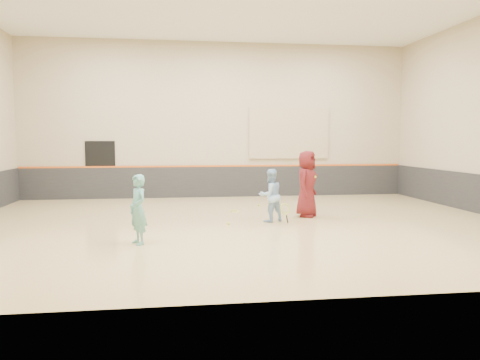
{
  "coord_description": "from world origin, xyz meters",
  "views": [
    {
      "loc": [
        -1.68,
        -12.25,
        2.27
      ],
      "look_at": [
        0.07,
        0.4,
        1.15
      ],
      "focal_mm": 35.0,
      "sensor_mm": 36.0,
      "label": 1
    }
  ],
  "objects": [
    {
      "name": "instructor",
      "position": [
        0.89,
        0.25,
        0.73
      ],
      "size": [
        0.86,
        0.78,
        1.46
      ],
      "primitive_type": "imported",
      "rotation": [
        0.0,
        0.0,
        3.53
      ],
      "color": "#93BBE4",
      "rests_on": "floor"
    },
    {
      "name": "girl",
      "position": [
        -2.49,
        -2.08,
        0.76
      ],
      "size": [
        0.58,
        0.66,
        1.51
      ],
      "primitive_type": "imported",
      "rotation": [
        0.0,
        0.0,
        -1.09
      ],
      "color": "#65B0AA",
      "rests_on": "floor"
    },
    {
      "name": "accent_stripe",
      "position": [
        0.0,
        5.96,
        1.22
      ],
      "size": [
        14.9,
        0.03,
        0.06
      ],
      "primitive_type": "cube",
      "color": "#D85914",
      "rests_on": "wall_back"
    },
    {
      "name": "ball_in_hand",
      "position": [
        2.3,
        0.71,
        1.19
      ],
      "size": [
        0.07,
        0.07,
        0.07
      ],
      "primitive_type": "sphere",
      "color": "#D2DB33",
      "rests_on": "young_man"
    },
    {
      "name": "wainscot_back",
      "position": [
        0.0,
        5.97,
        0.6
      ],
      "size": [
        14.9,
        0.04,
        1.2
      ],
      "primitive_type": "cube",
      "color": "#232326",
      "rests_on": "floor"
    },
    {
      "name": "doorway",
      "position": [
        -4.5,
        5.98,
        1.1
      ],
      "size": [
        1.1,
        0.05,
        2.2
      ],
      "primitive_type": "cube",
      "color": "black",
      "rests_on": "floor"
    },
    {
      "name": "spare_racket",
      "position": [
        0.14,
        2.14,
        0.07
      ],
      "size": [
        0.66,
        0.66,
        0.15
      ],
      "primitive_type": null,
      "color": "#B2CA2C",
      "rests_on": "floor"
    },
    {
      "name": "acoustic_panel",
      "position": [
        2.8,
        5.95,
        2.5
      ],
      "size": [
        3.2,
        0.08,
        2.0
      ],
      "primitive_type": "cube",
      "color": "tan",
      "rests_on": "wall_back"
    },
    {
      "name": "ball_under_racket",
      "position": [
        -0.3,
        -0.06,
        0.03
      ],
      "size": [
        0.07,
        0.07,
        0.07
      ],
      "primitive_type": "sphere",
      "color": "#D1EF37",
      "rests_on": "floor"
    },
    {
      "name": "young_man",
      "position": [
        2.12,
        0.96,
        0.97
      ],
      "size": [
        1.02,
        1.13,
        1.93
      ],
      "primitive_type": "imported",
      "rotation": [
        0.0,
        0.0,
        1.01
      ],
      "color": "#5B1518",
      "rests_on": "floor"
    },
    {
      "name": "room",
      "position": [
        0.0,
        0.0,
        0.81
      ],
      "size": [
        15.04,
        12.04,
        6.22
      ],
      "color": "tan",
      "rests_on": "ground"
    },
    {
      "name": "ball_beside_spare",
      "position": [
        1.1,
        3.23,
        0.03
      ],
      "size": [
        0.07,
        0.07,
        0.07
      ],
      "primitive_type": "sphere",
      "color": "#B2C72E",
      "rests_on": "floor"
    },
    {
      "name": "held_racket",
      "position": [
        1.23,
        -0.06,
        0.4
      ],
      "size": [
        0.29,
        0.29,
        0.62
      ],
      "primitive_type": null,
      "color": "#B7D82F",
      "rests_on": "instructor"
    }
  ]
}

